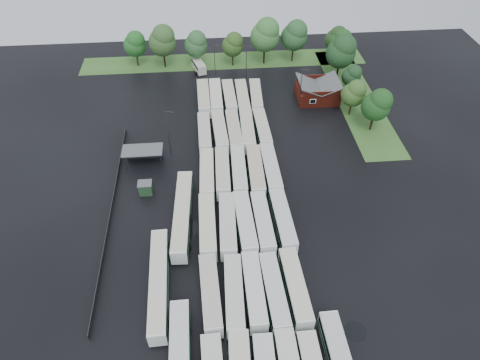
{
  "coord_description": "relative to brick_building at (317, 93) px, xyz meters",
  "views": [
    {
      "loc": [
        -3.18,
        -47.68,
        58.56
      ],
      "look_at": [
        2.0,
        12.0,
        2.5
      ],
      "focal_mm": 32.0,
      "sensor_mm": 36.0,
      "label": 1
    }
  ],
  "objects": [
    {
      "name": "bus_r5c3",
      "position": [
        -18.85,
        -1.06,
        0.13
      ],
      "size": [
        2.79,
        13.03,
        3.63
      ],
      "rotation": [
        0.0,
        0.0,
        -0.0
      ],
      "color": "white",
      "rests_on": "ground"
    },
    {
      "name": "bus_r5c1",
      "position": [
        -25.27,
        -0.44,
        0.18
      ],
      "size": [
        2.91,
        13.35,
        3.71
      ],
      "rotation": [
        0.0,
        0.0,
        0.0
      ],
      "color": "white",
      "rests_on": "ground"
    },
    {
      "name": "grass_strip_north",
      "position": [
        -22.0,
        22.03,
        -1.86
      ],
      "size": [
        80.0,
        10.0,
        0.01
      ],
      "primitive_type": "cube",
      "color": "#386426",
      "rests_on": "ground"
    },
    {
      "name": "grass_strip_east",
      "position": [
        10.0,
        0.03,
        -1.86
      ],
      "size": [
        10.0,
        50.0,
        0.01
      ],
      "primitive_type": "cube",
      "color": "#386426",
      "rests_on": "ground"
    },
    {
      "name": "puddle_1",
      "position": [
        -16.35,
        -64.06,
        -1.86
      ],
      "size": [
        2.72,
        2.72,
        0.01
      ],
      "primitive_type": "cylinder",
      "color": "black",
      "rests_on": "ground"
    },
    {
      "name": "lamp_post_nw",
      "position": [
        -35.7,
        -18.47,
        4.31
      ],
      "size": [
        1.64,
        0.32,
        10.64
      ],
      "color": "#2D2D30",
      "rests_on": "ground"
    },
    {
      "name": "tree_north_4",
      "position": [
        -10.66,
        19.6,
        6.64
      ],
      "size": [
        7.98,
        7.98,
        13.22
      ],
      "color": "black",
      "rests_on": "ground"
    },
    {
      "name": "bus_r4c3",
      "position": [
        -18.98,
        -14.51,
        0.15
      ],
      "size": [
        3.09,
        13.22,
        3.66
      ],
      "rotation": [
        0.0,
        0.0,
        -0.02
      ],
      "color": "white",
      "rests_on": "ground"
    },
    {
      "name": "tree_north_2",
      "position": [
        -29.52,
        19.57,
        4.79
      ],
      "size": [
        6.24,
        6.24,
        10.34
      ],
      "color": "black",
      "rests_on": "ground"
    },
    {
      "name": "artic_bus_west_c",
      "position": [
        -36.43,
        -52.25,
        0.09
      ],
      "size": [
        3.21,
        19.08,
        3.53
      ],
      "rotation": [
        0.0,
        0.0,
        0.03
      ],
      "color": "white",
      "rests_on": "ground"
    },
    {
      "name": "bus_r5c0",
      "position": [
        -28.26,
        -0.44,
        0.17
      ],
      "size": [
        3.07,
        13.36,
        3.7
      ],
      "rotation": [
        0.0,
        0.0,
        0.02
      ],
      "color": "white",
      "rests_on": "ground"
    },
    {
      "name": "wash_shed",
      "position": [
        -41.2,
        -20.74,
        1.12
      ],
      "size": [
        8.2,
        4.2,
        3.58
      ],
      "color": "#2D2D30",
      "rests_on": "ground"
    },
    {
      "name": "tree_north_3",
      "position": [
        -19.51,
        19.34,
        4.33
      ],
      "size": [
        5.82,
        5.82,
        9.63
      ],
      "color": "#2C2318",
      "rests_on": "ground"
    },
    {
      "name": "puddle_4",
      "position": [
        -7.83,
        -61.73,
        -1.86
      ],
      "size": [
        3.29,
        3.29,
        0.01
      ],
      "primitive_type": "cylinder",
      "color": "black",
      "rests_on": "ground"
    },
    {
      "name": "bus_r3c1",
      "position": [
        -25.18,
        -27.8,
        0.1
      ],
      "size": [
        3.04,
        12.89,
        3.57
      ],
      "rotation": [
        0.0,
        0.0,
        -0.03
      ],
      "color": "white",
      "rests_on": "ground"
    },
    {
      "name": "tree_north_1",
      "position": [
        -38.38,
        19.82,
        6.01
      ],
      "size": [
        7.39,
        7.39,
        12.24
      ],
      "color": "black",
      "rests_on": "ground"
    },
    {
      "name": "bus_r3c2",
      "position": [
        -21.97,
        -27.73,
        0.11
      ],
      "size": [
        3.05,
        13.0,
        3.6
      ],
      "rotation": [
        0.0,
        0.0,
        -0.02
      ],
      "color": "white",
      "rests_on": "ground"
    },
    {
      "name": "bus_r4c1",
      "position": [
        -25.05,
        -14.44,
        0.14
      ],
      "size": [
        3.38,
        13.2,
        3.64
      ],
      "rotation": [
        0.0,
        0.0,
        0.05
      ],
      "color": "white",
      "rests_on": "ground"
    },
    {
      "name": "bus_r1c1",
      "position": [
        -25.03,
        -55.3,
        0.1
      ],
      "size": [
        3.11,
        12.91,
        3.57
      ],
      "rotation": [
        0.0,
        0.0,
        -0.03
      ],
      "color": "white",
      "rests_on": "ground"
    },
    {
      "name": "ground",
      "position": [
        -24.0,
        -42.77,
        -1.87
      ],
      "size": [
        160.0,
        160.0,
        0.0
      ],
      "primitive_type": "plane",
      "color": "black",
      "rests_on": "ground"
    },
    {
      "name": "bus_r4c2",
      "position": [
        -21.95,
        -14.46,
        0.12
      ],
      "size": [
        3.09,
        13.05,
        3.61
      ],
      "rotation": [
        0.0,
        0.0,
        0.03
      ],
      "color": "white",
      "rests_on": "ground"
    },
    {
      "name": "bus_r5c2",
      "position": [
        -22.0,
        -0.66,
        0.09
      ],
      "size": [
        3.08,
        12.85,
        3.56
      ],
      "rotation": [
        0.0,
        0.0,
        0.03
      ],
      "color": "white",
      "rests_on": "ground"
    },
    {
      "name": "tree_north_6",
      "position": [
        9.29,
        20.13,
        4.49
      ],
      "size": [
        5.97,
        5.97,
        9.88
      ],
      "color": "black",
      "rests_on": "ground"
    },
    {
      "name": "bus_r2c4",
      "position": [
        -15.41,
        -41.26,
        0.15
      ],
      "size": [
        3.23,
        13.24,
        3.66
      ],
      "rotation": [
        0.0,
        0.0,
        0.03
      ],
      "color": "white",
      "rests_on": "ground"
    },
    {
      "name": "lamp_post_back_e",
      "position": [
        -16.63,
        10.73,
        3.75
      ],
      "size": [
        1.49,
        0.29,
        9.66
      ],
      "color": "#2D2D30",
      "rests_on": "ground"
    },
    {
      "name": "bus_r5c4",
      "position": [
        -15.5,
        -0.8,
        0.08
      ],
      "size": [
        3.32,
        12.8,
        3.53
      ],
      "rotation": [
        0.0,
        0.0,
        -0.05
      ],
      "color": "white",
      "rests_on": "ground"
    },
    {
      "name": "tree_east_0",
      "position": [
        9.66,
        -13.86,
        4.97
      ],
      "size": [
        6.42,
        6.42,
        10.63
      ],
      "color": "black",
      "rests_on": "ground"
    },
    {
      "name": "utility_hut",
      "position": [
        -40.2,
        -30.17,
        -0.55
      ],
      "size": [
        2.7,
        2.2,
        2.62
      ],
      "color": "#1D3F21",
      "rests_on": "ground"
    },
    {
      "name": "bus_r4c4",
      "position": [
        -15.64,
        -14.25,
        0.09
      ],
      "size": [
        3.01,
        12.84,
        3.56
      ],
      "rotation": [
        0.0,
        0.0,
        0.02
      ],
      "color": "white",
      "rests_on": "ground"
    },
    {
      "name": "artic_bus_west_b",
      "position": [
        -32.95,
        -38.28,
        0.15
      ],
      "size": [
        3.73,
        19.71,
        3.64
      ],
      "rotation": [
        0.0,
        0.0,
        -0.05
      ],
      "color": "white",
      "rests_on": "ground"
    },
    {
      "name": "brick_building",
      "position": [
        0.0,
        0.0,
        0.0
      ],
      "size": [
        10.07,
        8.6,
        5.39
      ],
      "color": "maroon",
      "rests_on": "ground"
    },
    {
      "name": "bus_r3c3",
      "position": [
        -18.69,
        -28.1,
        0.16
      ],
      "size": [
        3.09,
        13.32,
        3.69
      ],
      "rotation": [
        0.0,
        0.0,
        -0.02
      ],
      "color": "white",
      "rests_on": "ground"
    },
    {
      "name": "bus_r1c3",
      "position": [
        -18.97,
        -55.45,
        0.11
      ],
      "size": [
        3.28,
        13.02,
        3.59
      ],
      "rotation": [
        0.0,
        0.0,
        0.04
      ],
      "color": "white",
      "rests_on": "ground"
    },
    {
      "name": "bus_r1c0",
      "position": [
        -28.56,
        -54.96,
        0.1
      ],
      "size": [
        3.28,
        12.97,
        3.58
      ],
      "rotation": [
        0.0,
        0.0,
        0.04
      ],
      "color": "white",
      "rests_on": "ground"
    },
    {
      "name": "tree_east_4",
      "position": [
        9.73,
        17.44,
        4.7
      ],
      "size": [
        6.16,
        6.16,
        10.2
      ],
      "color": "black",
      "rests_on": "ground"
    },
    {
      "name": "bus_r3c0",
      "position": [
        -28.27,
        -28.06,
        0.1
      ],
      "size": [
        3.05,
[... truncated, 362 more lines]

